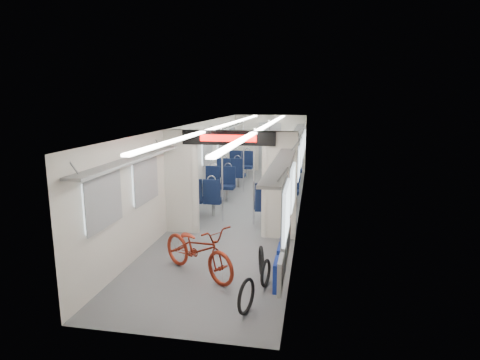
{
  "coord_description": "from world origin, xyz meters",
  "views": [
    {
      "loc": [
        1.76,
        -10.32,
        2.98
      ],
      "look_at": [
        0.1,
        -1.29,
        1.09
      ],
      "focal_mm": 30.0,
      "sensor_mm": 36.0,
      "label": 1
    }
  ],
  "objects": [
    {
      "name": "seat_bay_far_left",
      "position": [
        -0.94,
        3.6,
        0.55
      ],
      "size": [
        0.92,
        2.12,
        1.12
      ],
      "color": "black",
      "rests_on": "ground"
    },
    {
      "name": "seat_bay_near_right",
      "position": [
        0.93,
        -0.21,
        0.56
      ],
      "size": [
        0.94,
        2.24,
        1.15
      ],
      "color": "black",
      "rests_on": "ground"
    },
    {
      "name": "stanchion_far_right",
      "position": [
        0.38,
        2.07,
        1.15
      ],
      "size": [
        0.05,
        0.05,
        2.3
      ],
      "primitive_type": "cylinder",
      "color": "silver",
      "rests_on": "ground"
    },
    {
      "name": "bike_hoop_c",
      "position": [
        0.96,
        -3.94,
        0.23
      ],
      "size": [
        0.17,
        0.5,
        0.51
      ],
      "primitive_type": "torus",
      "rotation": [
        1.57,
        0.0,
        1.81
      ],
      "color": "black",
      "rests_on": "ground"
    },
    {
      "name": "carriage",
      "position": [
        0.0,
        -0.27,
        1.5
      ],
      "size": [
        12.0,
        12.02,
        2.31
      ],
      "color": "#515456",
      "rests_on": "ground"
    },
    {
      "name": "bike_hoop_a",
      "position": [
        0.92,
        -5.24,
        0.23
      ],
      "size": [
        0.18,
        0.51,
        0.52
      ],
      "primitive_type": "torus",
      "rotation": [
        1.57,
        0.0,
        1.31
      ],
      "color": "black",
      "rests_on": "ground"
    },
    {
      "name": "stanchion_near_left",
      "position": [
        -0.37,
        -1.11,
        1.15
      ],
      "size": [
        0.04,
        0.04,
        2.3
      ],
      "primitive_type": "cylinder",
      "color": "silver",
      "rests_on": "ground"
    },
    {
      "name": "flip_bench",
      "position": [
        1.35,
        -4.32,
        0.58
      ],
      "size": [
        0.12,
        2.08,
        0.49
      ],
      "color": "gray",
      "rests_on": "carriage"
    },
    {
      "name": "seat_bay_far_right",
      "position": [
        0.94,
        3.24,
        0.54
      ],
      "size": [
        0.91,
        2.05,
        1.09
      ],
      "color": "black",
      "rests_on": "ground"
    },
    {
      "name": "seat_bay_near_left",
      "position": [
        -0.93,
        0.12,
        0.54
      ],
      "size": [
        0.91,
        2.05,
        1.09
      ],
      "color": "black",
      "rests_on": "ground"
    },
    {
      "name": "bicycle",
      "position": [
        -0.1,
        -4.14,
        0.46
      ],
      "size": [
        1.79,
        1.49,
        0.92
      ],
      "primitive_type": "imported",
      "rotation": [
        0.0,
        0.0,
        0.97
      ],
      "color": "maroon",
      "rests_on": "ground"
    },
    {
      "name": "stanchion_far_left",
      "position": [
        -0.4,
        2.05,
        1.15
      ],
      "size": [
        0.04,
        0.04,
        2.3
      ],
      "primitive_type": "cylinder",
      "color": "silver",
      "rests_on": "ground"
    },
    {
      "name": "bike_hoop_b",
      "position": [
        1.08,
        -4.36,
        0.2
      ],
      "size": [
        0.13,
        0.45,
        0.45
      ],
      "primitive_type": "torus",
      "rotation": [
        1.57,
        0.0,
        1.39
      ],
      "color": "black",
      "rests_on": "ground"
    },
    {
      "name": "stanchion_near_right",
      "position": [
        0.42,
        -1.21,
        1.15
      ],
      "size": [
        0.05,
        0.05,
        2.3
      ],
      "primitive_type": "cylinder",
      "color": "silver",
      "rests_on": "ground"
    }
  ]
}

